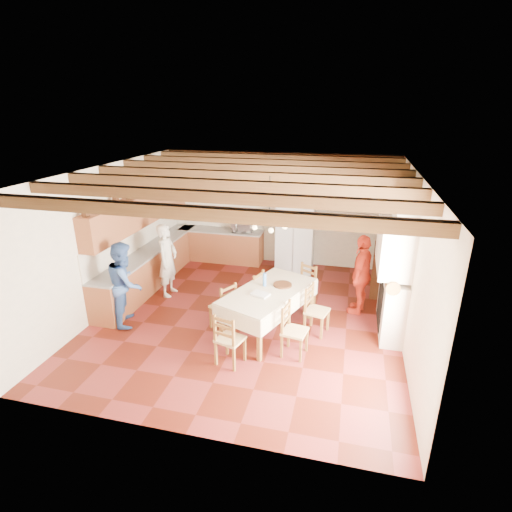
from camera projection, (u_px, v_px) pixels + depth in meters
The scene contains 31 objects.
floor at pixel (248, 317), 8.29m from camera, with size 6.00×6.50×0.02m, color #51170D.
ceiling at pixel (247, 170), 7.21m from camera, with size 6.00×6.50×0.02m, color silver.
wall_back at pixel (279, 209), 10.71m from camera, with size 6.00×0.02×3.00m, color #F3EACA.
wall_front at pixel (177, 338), 4.79m from camera, with size 6.00×0.02×3.00m, color #F3EACA.
wall_left at pixel (110, 237), 8.42m from camera, with size 0.02×6.50×3.00m, color #F3EACA.
wall_right at pixel (411, 263), 7.08m from camera, with size 0.02×6.50×3.00m, color #F3EACA.
ceiling_beams at pixel (247, 176), 7.25m from camera, with size 6.00×6.30×0.16m, color #3B2312, non-canonical shape.
lower_cabinets_left at pixel (152, 267), 9.68m from camera, with size 0.60×4.30×0.86m, color brown.
lower_cabinets_back at pixel (221, 246), 11.15m from camera, with size 2.30×0.60×0.86m, color brown.
countertop_left at pixel (150, 250), 9.53m from camera, with size 0.62×4.30×0.04m, color slate.
countertop_back at pixel (221, 230), 10.99m from camera, with size 2.34×0.62×0.04m, color slate.
backsplash_left at pixel (138, 236), 9.47m from camera, with size 0.03×4.30×0.60m, color silver.
backsplash_back at pixel (224, 216), 11.14m from camera, with size 2.30×0.03×0.60m, color silver.
upper_cabinets at pixel (141, 210), 9.21m from camera, with size 0.35×4.20×0.70m, color brown.
fireplace at pixel (392, 262), 7.36m from camera, with size 0.56×1.60×2.80m, color beige, non-canonical shape.
wall_picture at pixel (338, 199), 10.21m from camera, with size 0.34×0.03×0.42m, color #312416.
refrigerator at pixel (296, 236), 10.36m from camera, with size 0.94×0.77×1.88m, color silver.
hutch at pixel (387, 244), 9.11m from camera, with size 0.52×1.25×2.27m, color #342010, non-canonical shape.
dining_table at pixel (268, 294), 7.50m from camera, with size 1.68×2.24×0.87m.
chandelier at pixel (269, 219), 6.98m from camera, with size 0.47×0.47×0.03m, color black.
chair_left_near at pixel (223, 305), 7.74m from camera, with size 0.42×0.40×0.96m, color brown, non-canonical shape.
chair_left_far at pixel (252, 292), 8.28m from camera, with size 0.42×0.40×0.96m, color brown, non-canonical shape.
chair_right_near at pixel (295, 330), 6.87m from camera, with size 0.42×0.40×0.96m, color brown, non-canonical shape.
chair_right_far at pixel (317, 310), 7.55m from camera, with size 0.42×0.40×0.96m, color brown, non-canonical shape.
chair_end_near at pixel (230, 338), 6.65m from camera, with size 0.42×0.40×0.96m, color brown, non-canonical shape.
chair_end_far at pixel (303, 287), 8.50m from camera, with size 0.42×0.40×0.96m, color brown, non-canonical shape.
person_man at pixel (168, 260), 9.00m from camera, with size 0.61×0.40×1.68m, color beige.
person_woman_blue at pixel (125, 283), 7.81m from camera, with size 0.82×0.64×1.69m, color #3A60A5.
person_woman_red at pixel (361, 274), 8.21m from camera, with size 1.00×0.42×1.70m, color red.
microwave at pixel (242, 226), 10.80m from camera, with size 0.56×0.38×0.31m, color silver.
fridge_vase at pixel (303, 195), 9.94m from camera, with size 0.27×0.27×0.29m, color #342010.
Camera 1 is at (1.90, -7.04, 4.12)m, focal length 28.00 mm.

